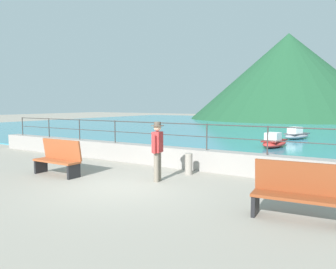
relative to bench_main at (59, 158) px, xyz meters
The scene contains 11 objects.
ground_plane 2.73m from the bench_main, ahead, with size 120.00×120.00×0.00m, color gray.
promenade_wall 4.14m from the bench_main, 49.75° to the left, with size 20.00×0.56×0.70m, color gray.
railing 4.20m from the bench_main, 49.75° to the left, with size 18.44×0.04×0.90m.
lake_water 25.94m from the bench_main, 84.09° to the left, with size 64.00×44.32×0.06m, color teal.
hill_main 44.79m from the bench_main, 93.37° to the left, with size 28.77×28.77×12.67m, color #1E4C2D.
bench_main is the anchor object (origin of this frame).
bench_far 7.26m from the bench_main, ahead, with size 1.74×0.71×1.13m.
person_walking 3.32m from the bench_main, 16.77° to the left, with size 0.38×0.56×1.75m.
bollard 4.16m from the bench_main, 32.78° to the left, with size 0.24×0.24×0.69m, color gray.
boat_1 10.94m from the bench_main, 67.32° to the left, with size 1.11×2.37×0.76m.
boat_2 15.55m from the bench_main, 73.58° to the left, with size 1.62×2.47×0.76m.
Camera 1 is at (5.75, -6.84, 2.26)m, focal length 34.97 mm.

